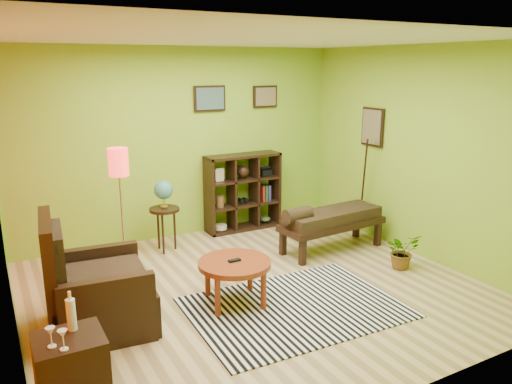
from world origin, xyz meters
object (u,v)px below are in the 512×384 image
floor_lamp (119,174)px  bench (330,219)px  side_cabinet (72,372)px  cube_shelf (244,192)px  armchair (94,294)px  globe_table (164,198)px  coffee_table (235,267)px  potted_plant (402,255)px

floor_lamp → bench: size_ratio=1.02×
side_cabinet → cube_shelf: (3.11, 3.17, 0.30)m
armchair → floor_lamp: bearing=61.2°
armchair → globe_table: 2.18m
coffee_table → globe_table: 1.92m
armchair → bench: armchair is taller
potted_plant → globe_table: bearing=140.0°
coffee_table → cube_shelf: 2.57m
floor_lamp → globe_table: (0.74, 0.66, -0.54)m
coffee_table → potted_plant: (2.30, -0.17, -0.24)m
side_cabinet → floor_lamp: bearing=66.1°
bench → potted_plant: bearing=-65.3°
bench → floor_lamp: bearing=170.8°
globe_table → potted_plant: 3.24m
armchair → potted_plant: (3.75, -0.35, -0.18)m
coffee_table → cube_shelf: bearing=60.2°
bench → potted_plant: (0.44, -0.95, -0.28)m
side_cabinet → cube_shelf: cube_shelf is taller
cube_shelf → potted_plant: (1.03, -2.39, -0.42)m
armchair → coffee_table: bearing=-7.3°
side_cabinet → globe_table: 3.34m
coffee_table → globe_table: globe_table is taller
side_cabinet → globe_table: globe_table is taller
coffee_table → potted_plant: 2.32m
cube_shelf → side_cabinet: bearing=-134.5°
cube_shelf → potted_plant: size_ratio=2.58×
cube_shelf → potted_plant: bearing=-66.6°
globe_table → floor_lamp: bearing=-138.3°
side_cabinet → cube_shelf: 4.46m
side_cabinet → bench: 4.10m
armchair → potted_plant: size_ratio=2.55×
coffee_table → potted_plant: coffee_table is taller
armchair → bench: 3.37m
side_cabinet → cube_shelf: bearing=45.5°
cube_shelf → coffee_table: bearing=-119.8°
globe_table → coffee_table: bearing=-85.8°
coffee_table → floor_lamp: (-0.88, 1.23, 0.89)m
coffee_table → cube_shelf: size_ratio=0.66×
floor_lamp → potted_plant: size_ratio=3.47×
side_cabinet → floor_lamp: size_ratio=0.56×
cube_shelf → bench: cube_shelf is taller
coffee_table → bench: (1.87, 0.78, 0.04)m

